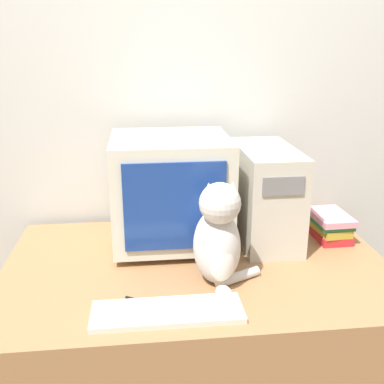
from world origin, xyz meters
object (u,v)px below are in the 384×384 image
(keyboard, at_px, (168,312))
(book_stack, at_px, (330,226))
(computer_tower, at_px, (265,194))
(pen, at_px, (144,302))
(cat, at_px, (218,239))
(crt_monitor, at_px, (171,190))

(keyboard, relative_size, book_stack, 2.15)
(computer_tower, height_order, book_stack, computer_tower)
(book_stack, distance_m, pen, 0.88)
(keyboard, bearing_deg, cat, 43.75)
(keyboard, distance_m, cat, 0.29)
(crt_monitor, height_order, keyboard, crt_monitor)
(crt_monitor, distance_m, keyboard, 0.56)
(crt_monitor, bearing_deg, computer_tower, 1.28)
(cat, height_order, pen, cat)
(cat, xyz_separation_m, book_stack, (0.52, 0.30, -0.10))
(computer_tower, height_order, pen, computer_tower)
(crt_monitor, height_order, pen, crt_monitor)
(keyboard, bearing_deg, book_stack, 34.07)
(crt_monitor, xyz_separation_m, book_stack, (0.66, -0.03, -0.17))
(keyboard, bearing_deg, pen, 134.69)
(cat, distance_m, pen, 0.31)
(pen, bearing_deg, crt_monitor, 75.03)
(keyboard, distance_m, book_stack, 0.85)
(computer_tower, height_order, cat, computer_tower)
(cat, bearing_deg, pen, -160.72)
(computer_tower, relative_size, keyboard, 0.98)
(crt_monitor, relative_size, book_stack, 2.12)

